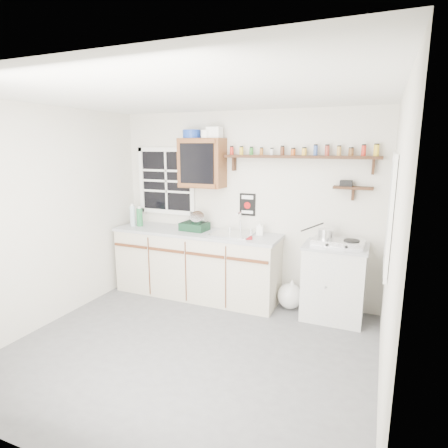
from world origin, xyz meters
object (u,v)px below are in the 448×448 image
object	(u,v)px
main_cabinet	(196,263)
hotplate	(338,243)
upper_cabinet	(202,163)
spice_shelf	(301,156)
right_cabinet	(334,282)
dish_rack	(195,224)

from	to	relation	value
main_cabinet	hotplate	size ratio (longest dim) A/B	3.84
upper_cabinet	spice_shelf	bearing A→B (deg)	3.04
right_cabinet	hotplate	world-z (taller)	hotplate
main_cabinet	dish_rack	bearing A→B (deg)	122.95
main_cabinet	spice_shelf	world-z (taller)	spice_shelf
right_cabinet	dish_rack	distance (m)	1.94
main_cabinet	dish_rack	distance (m)	0.55
dish_rack	main_cabinet	bearing A→B (deg)	-53.45
upper_cabinet	dish_rack	world-z (taller)	upper_cabinet
right_cabinet	upper_cabinet	xyz separation A→B (m)	(-1.80, 0.12, 1.37)
spice_shelf	dish_rack	world-z (taller)	spice_shelf
dish_rack	upper_cabinet	bearing A→B (deg)	63.76
spice_shelf	dish_rack	xyz separation A→B (m)	(-1.36, -0.17, -0.93)
upper_cabinet	dish_rack	size ratio (longest dim) A/B	1.76
upper_cabinet	hotplate	bearing A→B (deg)	-4.34
hotplate	upper_cabinet	bearing A→B (deg)	178.76
right_cabinet	hotplate	size ratio (longest dim) A/B	1.51
main_cabinet	right_cabinet	xyz separation A→B (m)	(1.83, 0.03, -0.01)
right_cabinet	upper_cabinet	world-z (taller)	upper_cabinet
right_cabinet	main_cabinet	bearing A→B (deg)	-179.21
right_cabinet	hotplate	xyz separation A→B (m)	(0.02, -0.02, 0.49)
right_cabinet	hotplate	bearing A→B (deg)	-40.54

